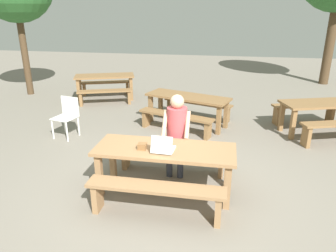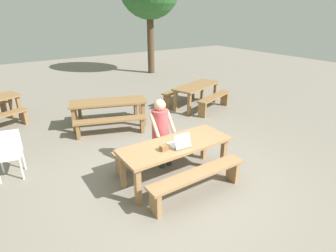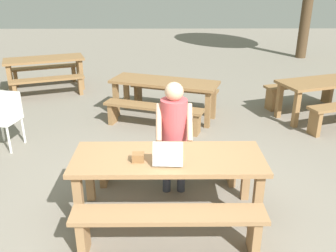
{
  "view_description": "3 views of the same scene",
  "coord_description": "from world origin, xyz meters",
  "px_view_note": "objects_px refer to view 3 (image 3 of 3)",
  "views": [
    {
      "loc": [
        0.81,
        -4.16,
        2.63
      ],
      "look_at": [
        0.0,
        0.25,
        0.97
      ],
      "focal_mm": 34.11,
      "sensor_mm": 36.0,
      "label": 1
    },
    {
      "loc": [
        -2.52,
        -3.54,
        2.91
      ],
      "look_at": [
        0.0,
        0.25,
        0.97
      ],
      "focal_mm": 29.31,
      "sensor_mm": 36.0,
      "label": 2
    },
    {
      "loc": [
        -0.03,
        -3.49,
        2.53
      ],
      "look_at": [
        0.0,
        0.25,
        0.97
      ],
      "focal_mm": 39.3,
      "sensor_mm": 36.0,
      "label": 3
    }
  ],
  "objects_px": {
    "picnic_table_rear": "(164,87)",
    "person_seated": "(174,127)",
    "picnic_table_front": "(168,165)",
    "plastic_chair": "(6,117)",
    "picnic_table_mid": "(325,87)",
    "picnic_table_distant": "(45,64)",
    "small_pouch": "(138,157)",
    "laptop": "(168,156)"
  },
  "relations": [
    {
      "from": "laptop",
      "to": "plastic_chair",
      "type": "bearing_deg",
      "value": -35.34
    },
    {
      "from": "picnic_table_rear",
      "to": "person_seated",
      "type": "bearing_deg",
      "value": -67.92
    },
    {
      "from": "picnic_table_rear",
      "to": "picnic_table_distant",
      "type": "bearing_deg",
      "value": 166.0
    },
    {
      "from": "laptop",
      "to": "plastic_chair",
      "type": "distance_m",
      "value": 3.18
    },
    {
      "from": "picnic_table_front",
      "to": "picnic_table_rear",
      "type": "height_order",
      "value": "picnic_table_front"
    },
    {
      "from": "laptop",
      "to": "plastic_chair",
      "type": "relative_size",
      "value": 0.41
    },
    {
      "from": "person_seated",
      "to": "small_pouch",
      "type": "bearing_deg",
      "value": -118.68
    },
    {
      "from": "laptop",
      "to": "small_pouch",
      "type": "distance_m",
      "value": 0.31
    },
    {
      "from": "picnic_table_mid",
      "to": "picnic_table_rear",
      "type": "relative_size",
      "value": 0.91
    },
    {
      "from": "small_pouch",
      "to": "plastic_chair",
      "type": "distance_m",
      "value": 2.93
    },
    {
      "from": "picnic_table_distant",
      "to": "picnic_table_rear",
      "type": "bearing_deg",
      "value": -53.02
    },
    {
      "from": "picnic_table_front",
      "to": "picnic_table_rear",
      "type": "xyz_separation_m",
      "value": [
        -0.04,
        3.02,
        -0.02
      ]
    },
    {
      "from": "small_pouch",
      "to": "person_seated",
      "type": "relative_size",
      "value": 0.09
    },
    {
      "from": "picnic_table_front",
      "to": "small_pouch",
      "type": "height_order",
      "value": "small_pouch"
    },
    {
      "from": "picnic_table_front",
      "to": "picnic_table_mid",
      "type": "height_order",
      "value": "picnic_table_front"
    },
    {
      "from": "plastic_chair",
      "to": "picnic_table_mid",
      "type": "height_order",
      "value": "plastic_chair"
    },
    {
      "from": "small_pouch",
      "to": "picnic_table_rear",
      "type": "height_order",
      "value": "small_pouch"
    },
    {
      "from": "picnic_table_front",
      "to": "picnic_table_rear",
      "type": "distance_m",
      "value": 3.02
    },
    {
      "from": "plastic_chair",
      "to": "picnic_table_rear",
      "type": "bearing_deg",
      "value": 38.49
    },
    {
      "from": "picnic_table_front",
      "to": "person_seated",
      "type": "bearing_deg",
      "value": 82.96
    },
    {
      "from": "person_seated",
      "to": "picnic_table_distant",
      "type": "xyz_separation_m",
      "value": [
        -2.85,
        4.2,
        -0.18
      ]
    },
    {
      "from": "picnic_table_mid",
      "to": "person_seated",
      "type": "bearing_deg",
      "value": -158.46
    },
    {
      "from": "picnic_table_distant",
      "to": "plastic_chair",
      "type": "bearing_deg",
      "value": -104.5
    },
    {
      "from": "picnic_table_front",
      "to": "laptop",
      "type": "relative_size",
      "value": 5.87
    },
    {
      "from": "picnic_table_rear",
      "to": "picnic_table_distant",
      "type": "relative_size",
      "value": 1.11
    },
    {
      "from": "picnic_table_front",
      "to": "picnic_table_distant",
      "type": "bearing_deg",
      "value": 120.01
    },
    {
      "from": "picnic_table_front",
      "to": "small_pouch",
      "type": "distance_m",
      "value": 0.36
    },
    {
      "from": "picnic_table_front",
      "to": "plastic_chair",
      "type": "distance_m",
      "value": 3.1
    },
    {
      "from": "laptop",
      "to": "small_pouch",
      "type": "relative_size",
      "value": 2.84
    },
    {
      "from": "laptop",
      "to": "person_seated",
      "type": "xyz_separation_m",
      "value": [
        0.08,
        0.72,
        0.02
      ]
    },
    {
      "from": "person_seated",
      "to": "picnic_table_rear",
      "type": "height_order",
      "value": "person_seated"
    },
    {
      "from": "plastic_chair",
      "to": "picnic_table_front",
      "type": "bearing_deg",
      "value": -23.49
    },
    {
      "from": "picnic_table_front",
      "to": "picnic_table_distant",
      "type": "distance_m",
      "value": 5.55
    },
    {
      "from": "picnic_table_mid",
      "to": "picnic_table_front",
      "type": "bearing_deg",
      "value": -152.71
    },
    {
      "from": "plastic_chair",
      "to": "person_seated",
      "type": "bearing_deg",
      "value": -12.61
    },
    {
      "from": "picnic_table_rear",
      "to": "laptop",
      "type": "bearing_deg",
      "value": -69.99
    },
    {
      "from": "picnic_table_rear",
      "to": "picnic_table_front",
      "type": "bearing_deg",
      "value": -69.93
    },
    {
      "from": "small_pouch",
      "to": "picnic_table_mid",
      "type": "relative_size",
      "value": 0.06
    },
    {
      "from": "small_pouch",
      "to": "picnic_table_distant",
      "type": "height_order",
      "value": "small_pouch"
    },
    {
      "from": "picnic_table_front",
      "to": "picnic_table_rear",
      "type": "relative_size",
      "value": 0.99
    },
    {
      "from": "picnic_table_front",
      "to": "plastic_chair",
      "type": "height_order",
      "value": "plastic_chair"
    },
    {
      "from": "picnic_table_front",
      "to": "picnic_table_rear",
      "type": "bearing_deg",
      "value": 90.84
    }
  ]
}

